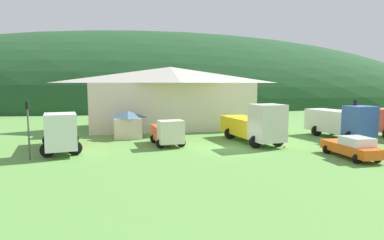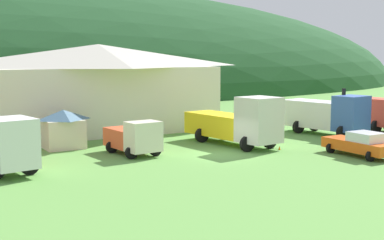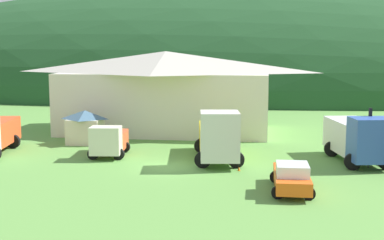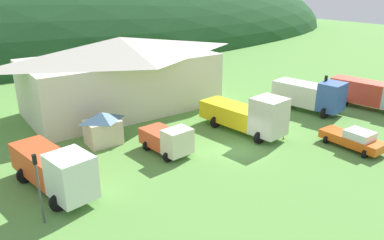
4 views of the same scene
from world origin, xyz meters
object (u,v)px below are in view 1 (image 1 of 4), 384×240
depot_building (171,96)px  traffic_light_east (354,115)px  light_truck_cream (168,132)px  flatbed_truck_yellow (255,124)px  traffic_cone_near_pickup (284,148)px  heavy_rig_white (61,131)px  play_shed_cream (128,124)px  box_truck_blue (341,121)px  service_pickup_orange (352,147)px  traffic_light_west (28,124)px

depot_building → traffic_light_east: 20.90m
light_truck_cream → flatbed_truck_yellow: 8.09m
flatbed_truck_yellow → traffic_cone_near_pickup: 3.69m
depot_building → heavy_rig_white: size_ratio=2.52×
depot_building → light_truck_cream: size_ratio=4.36×
flatbed_truck_yellow → traffic_light_east: bearing=80.1°
heavy_rig_white → flatbed_truck_yellow: flatbed_truck_yellow is taller
depot_building → traffic_cone_near_pickup: 17.78m
play_shed_cream → box_truck_blue: (21.06, -4.52, 0.33)m
box_truck_blue → service_pickup_orange: box_truck_blue is taller
light_truck_cream → traffic_light_east: (18.18, -1.03, 1.25)m
traffic_light_east → traffic_cone_near_pickup: size_ratio=7.12×
flatbed_truck_yellow → box_truck_blue: flatbed_truck_yellow is taller
heavy_rig_white → play_shed_cream: bearing=124.7°
heavy_rig_white → traffic_cone_near_pickup: heavy_rig_white is taller
flatbed_truck_yellow → traffic_cone_near_pickup: bearing=22.1°
light_truck_cream → traffic_light_west: traffic_light_west is taller
service_pickup_orange → traffic_light_west: traffic_light_west is taller
traffic_cone_near_pickup → service_pickup_orange: bearing=-55.9°
traffic_light_west → traffic_cone_near_pickup: 20.41m
box_truck_blue → traffic_light_west: bearing=-92.5°
service_pickup_orange → traffic_light_west: 23.80m
flatbed_truck_yellow → traffic_light_east: (10.13, -0.44, 0.68)m
depot_building → flatbed_truck_yellow: size_ratio=2.39×
play_shed_cream → traffic_light_east: (21.59, -5.76, 1.00)m
light_truck_cream → play_shed_cream: bearing=-150.0°
play_shed_cream → service_pickup_orange: play_shed_cream is taller
depot_building → traffic_light_west: depot_building is taller
traffic_light_west → service_pickup_orange: bearing=-10.4°
box_truck_blue → depot_building: bearing=-137.9°
play_shed_cream → box_truck_blue: bearing=-12.1°
flatbed_truck_yellow → traffic_light_east: 10.16m
light_truck_cream → service_pickup_orange: bearing=52.2°
depot_building → heavy_rig_white: 17.09m
box_truck_blue → heavy_rig_white: bearing=-98.4°
flatbed_truck_yellow → heavy_rig_white: bearing=-97.0°
traffic_cone_near_pickup → light_truck_cream: bearing=160.5°
box_truck_blue → play_shed_cream: bearing=-112.5°
heavy_rig_white → flatbed_truck_yellow: size_ratio=0.95×
light_truck_cream → box_truck_blue: 17.67m
heavy_rig_white → traffic_light_east: (27.11, -0.31, 0.78)m
traffic_light_west → traffic_cone_near_pickup: (20.24, 0.28, -2.61)m
heavy_rig_white → light_truck_cream: 8.97m
box_truck_blue → traffic_cone_near_pickup: (-8.01, -3.62, -1.77)m
heavy_rig_white → flatbed_truck_yellow: (16.98, 0.13, 0.09)m
heavy_rig_white → box_truck_blue: box_truck_blue is taller
depot_building → flatbed_truck_yellow: bearing=-64.8°
depot_building → play_shed_cream: 9.56m
service_pickup_orange → traffic_light_west: size_ratio=1.19×
traffic_light_west → traffic_light_east: 28.90m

